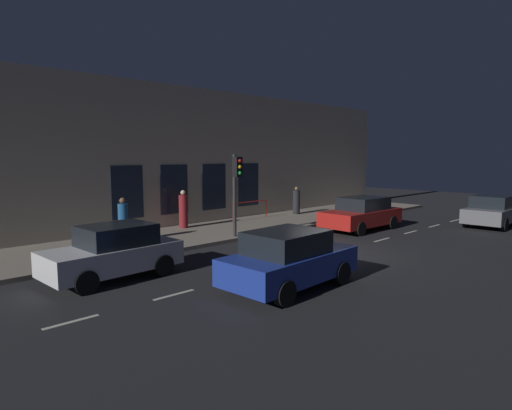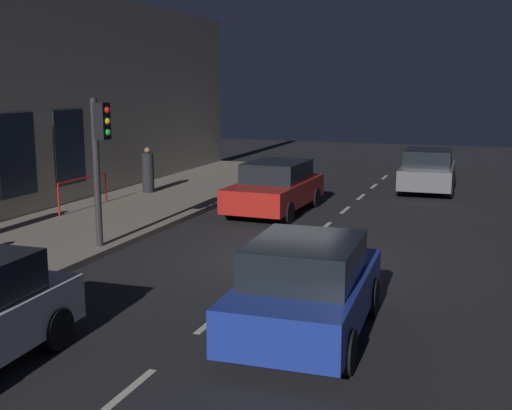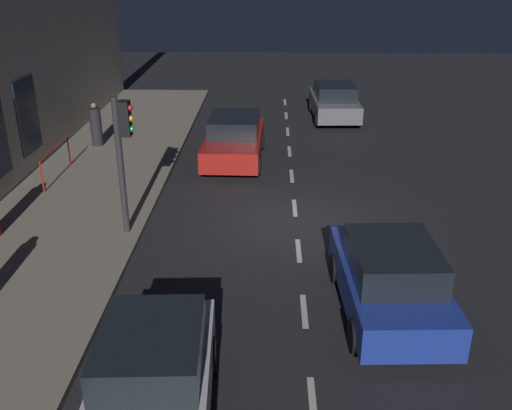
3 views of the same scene
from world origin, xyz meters
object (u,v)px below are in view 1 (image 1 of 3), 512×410
at_px(traffic_light, 236,182).
at_px(parked_car_3, 114,252).
at_px(parked_car_0, 289,259).
at_px(pedestrian_0, 296,202).
at_px(parked_car_1, 362,214).
at_px(pedestrian_1, 183,211).
at_px(parked_car_2, 493,211).
at_px(pedestrian_2, 123,222).

distance_m(traffic_light, parked_car_3, 6.78).
height_order(parked_car_0, pedestrian_0, pedestrian_0).
xyz_separation_m(parked_car_1, pedestrian_1, (5.72, 6.35, 0.18)).
relative_size(parked_car_1, parked_car_2, 1.06).
xyz_separation_m(traffic_light, parked_car_0, (-5.91, 3.30, -1.68)).
bearing_deg(parked_car_0, parked_car_2, 86.04).
bearing_deg(parked_car_0, parked_car_1, 108.90).
xyz_separation_m(parked_car_0, parked_car_1, (3.63, -9.32, 0.00)).
bearing_deg(pedestrian_1, traffic_light, -37.16).
bearing_deg(pedestrian_0, parked_car_0, -70.99).
height_order(traffic_light, parked_car_0, traffic_light).
distance_m(traffic_light, parked_car_0, 6.98).
height_order(parked_car_0, pedestrian_1, pedestrian_1).
height_order(parked_car_1, parked_car_3, same).
xyz_separation_m(traffic_light, parked_car_3, (-1.80, 6.31, -1.69)).
relative_size(parked_car_0, pedestrian_2, 2.27).
relative_size(pedestrian_0, pedestrian_1, 0.89).
height_order(pedestrian_0, pedestrian_2, pedestrian_2).
height_order(traffic_light, parked_car_1, traffic_light).
bearing_deg(pedestrian_1, parked_car_2, 8.30).
distance_m(parked_car_2, pedestrian_2, 17.88).
distance_m(pedestrian_0, pedestrian_2, 11.20).
bearing_deg(parked_car_3, pedestrian_1, -51.75).
bearing_deg(traffic_light, pedestrian_0, -68.21).
height_order(parked_car_1, parked_car_2, same).
height_order(parked_car_0, parked_car_3, same).
bearing_deg(parked_car_1, parked_car_2, -123.96).
height_order(parked_car_1, pedestrian_1, pedestrian_1).
bearing_deg(pedestrian_2, pedestrian_0, -68.05).
bearing_deg(traffic_light, parked_car_0, 150.81).
distance_m(parked_car_0, pedestrian_0, 13.73).
distance_m(pedestrian_1, pedestrian_2, 3.79).
xyz_separation_m(parked_car_1, pedestrian_0, (5.17, -1.21, 0.08)).
xyz_separation_m(parked_car_1, parked_car_3, (0.48, 12.33, -0.01)).
bearing_deg(pedestrian_0, parked_car_1, -34.05).
distance_m(traffic_light, pedestrian_0, 7.95).
xyz_separation_m(pedestrian_0, pedestrian_2, (-0.59, 11.18, 0.09)).
height_order(parked_car_2, pedestrian_0, pedestrian_0).
bearing_deg(pedestrian_0, traffic_light, -89.09).
height_order(parked_car_1, pedestrian_0, pedestrian_0).
bearing_deg(parked_car_1, traffic_light, 70.71).
distance_m(parked_car_1, pedestrian_1, 8.55).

